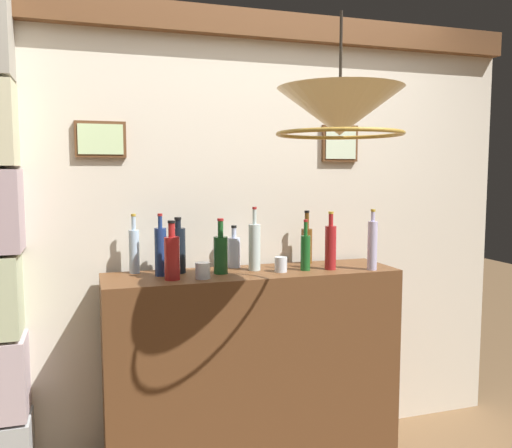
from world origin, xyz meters
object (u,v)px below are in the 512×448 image
(liquor_bottle_rum, at_px, (372,244))
(liquor_bottle_rye, at_px, (254,246))
(liquor_bottle_scotch, at_px, (234,251))
(liquor_bottle_vodka, at_px, (134,250))
(glass_tumbler_rocks, at_px, (203,271))
(liquor_bottle_bourbon, at_px, (172,256))
(liquor_bottle_brandy, at_px, (178,249))
(liquor_bottle_tequila, at_px, (331,246))
(liquor_bottle_gin, at_px, (161,251))
(glass_tumbler_highball, at_px, (281,264))
(liquor_bottle_sherry, at_px, (305,251))
(liquor_bottle_amaro, at_px, (221,253))
(liquor_bottle_vermouth, at_px, (307,244))
(pendant_lamp, at_px, (340,114))

(liquor_bottle_rum, xyz_separation_m, liquor_bottle_rye, (-0.59, 0.18, -0.01))
(liquor_bottle_scotch, bearing_deg, liquor_bottle_vodka, -179.68)
(liquor_bottle_scotch, distance_m, glass_tumbler_rocks, 0.33)
(liquor_bottle_bourbon, bearing_deg, liquor_bottle_brandy, 70.59)
(liquor_bottle_scotch, relative_size, liquor_bottle_tequila, 0.74)
(liquor_bottle_gin, relative_size, glass_tumbler_highball, 4.00)
(liquor_bottle_vodka, bearing_deg, liquor_bottle_sherry, -12.74)
(liquor_bottle_sherry, bearing_deg, liquor_bottle_gin, 173.46)
(liquor_bottle_gin, height_order, liquor_bottle_vodka, liquor_bottle_gin)
(glass_tumbler_rocks, distance_m, glass_tumbler_highball, 0.42)
(liquor_bottle_rum, relative_size, liquor_bottle_vodka, 1.06)
(liquor_bottle_sherry, height_order, glass_tumbler_rocks, liquor_bottle_sherry)
(liquor_bottle_rum, height_order, liquor_bottle_bourbon, liquor_bottle_rum)
(liquor_bottle_brandy, relative_size, liquor_bottle_sherry, 1.07)
(liquor_bottle_brandy, xyz_separation_m, liquor_bottle_sherry, (0.64, -0.13, -0.02))
(liquor_bottle_gin, bearing_deg, liquor_bottle_amaro, -6.62)
(liquor_bottle_vermouth, xyz_separation_m, liquor_bottle_brandy, (-0.73, -0.07, 0.01))
(liquor_bottle_bourbon, distance_m, liquor_bottle_sherry, 0.70)
(liquor_bottle_scotch, bearing_deg, liquor_bottle_gin, -164.58)
(liquor_bottle_brandy, bearing_deg, liquor_bottle_bourbon, -109.41)
(liquor_bottle_vermouth, relative_size, liquor_bottle_bourbon, 1.05)
(liquor_bottle_gin, bearing_deg, liquor_bottle_rum, -9.38)
(liquor_bottle_rum, bearing_deg, liquor_bottle_vermouth, 130.55)
(liquor_bottle_vermouth, xyz_separation_m, liquor_bottle_vodka, (-0.94, -0.00, 0.01))
(pendant_lamp, bearing_deg, liquor_bottle_sherry, 79.89)
(liquor_bottle_tequila, xyz_separation_m, liquor_bottle_rye, (-0.39, 0.10, 0.00))
(liquor_bottle_vermouth, xyz_separation_m, liquor_bottle_sherry, (-0.09, -0.20, -0.01))
(liquor_bottle_vermouth, bearing_deg, liquor_bottle_tequila, -78.02)
(liquor_bottle_tequila, xyz_separation_m, glass_tumbler_highball, (-0.27, 0.01, -0.08))
(liquor_bottle_scotch, distance_m, glass_tumbler_highball, 0.28)
(liquor_bottle_sherry, height_order, pendant_lamp, pendant_lamp)
(liquor_bottle_scotch, relative_size, liquor_bottle_rum, 0.71)
(liquor_bottle_vermouth, distance_m, liquor_bottle_scotch, 0.42)
(liquor_bottle_brandy, bearing_deg, liquor_bottle_scotch, 12.07)
(liquor_bottle_rye, height_order, glass_tumbler_highball, liquor_bottle_rye)
(liquor_bottle_vodka, height_order, glass_tumbler_rocks, liquor_bottle_vodka)
(liquor_bottle_brandy, height_order, pendant_lamp, pendant_lamp)
(liquor_bottle_bourbon, bearing_deg, liquor_bottle_sherry, 2.52)
(liquor_bottle_rum, height_order, glass_tumbler_rocks, liquor_bottle_rum)
(liquor_bottle_vodka, xyz_separation_m, liquor_bottle_bourbon, (0.16, -0.22, -0.01))
(liquor_bottle_bourbon, bearing_deg, liquor_bottle_rye, 14.27)
(liquor_bottle_vodka, distance_m, liquor_bottle_bourbon, 0.27)
(pendant_lamp, bearing_deg, liquor_bottle_amaro, 118.37)
(liquor_bottle_rum, bearing_deg, liquor_bottle_tequila, 159.13)
(liquor_bottle_tequila, xyz_separation_m, liquor_bottle_bourbon, (-0.83, -0.01, -0.01))
(liquor_bottle_scotch, relative_size, glass_tumbler_rocks, 2.91)
(liquor_bottle_tequila, xyz_separation_m, pendant_lamp, (-0.24, -0.56, 0.62))
(glass_tumbler_highball, bearing_deg, liquor_bottle_scotch, 134.53)
(liquor_bottle_vermouth, relative_size, liquor_bottle_rum, 0.93)
(glass_tumbler_highball, height_order, pendant_lamp, pendant_lamp)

